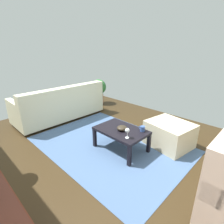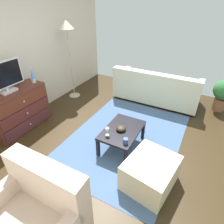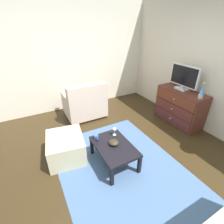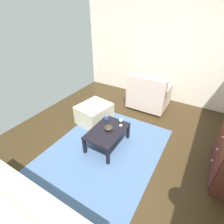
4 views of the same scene
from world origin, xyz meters
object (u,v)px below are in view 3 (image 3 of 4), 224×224
Objects in this scene: tv at (184,77)px; dresser at (179,107)px; ottoman at (66,147)px; coffee_table at (114,148)px; wine_glass at (114,129)px; bowl_decorative at (114,142)px; mug at (96,137)px; armchair at (85,103)px; lava_lamp at (202,91)px.

dresser is at bearing -20.65° from tv.
ottoman is (-0.02, -2.70, -0.88)m from tv.
coffee_table is 5.26× the size of wine_glass.
tv reaches higher than bowl_decorative.
dresser is 1.60× the size of tv.
tv is 4.44× the size of wine_glass.
coffee_table is 1.18× the size of ottoman.
dresser reaches higher than ottoman.
mug is (-0.03, -0.34, -0.07)m from wine_glass.
mug is 0.16× the size of ottoman.
ottoman is at bearing -127.35° from coffee_table.
ottoman is at bearing -90.40° from tv.
tv reaches higher than dresser.
bowl_decorative is at bearing -4.33° from armchair.
dresser reaches higher than wine_glass.
lava_lamp is at bearing 78.40° from ottoman.
dresser is 2.68m from ottoman.
wine_glass is 0.90m from ottoman.
tv is at bearing 95.53° from mug.
bowl_decorative is (0.40, -1.99, 0.00)m from dresser.
armchair is at bearing -134.27° from lava_lamp.
lava_lamp reaches higher than mug.
tv is at bearing 89.60° from ottoman.
dresser is 3.38× the size of lava_lamp.
lava_lamp is at bearing -7.36° from tv.
dresser is 6.73× the size of bowl_decorative.
wine_glass is (0.25, -1.87, -0.61)m from tv.
armchair is at bearing 175.67° from bowl_decorative.
bowl_decorative is (-0.03, 0.01, 0.09)m from coffee_table.
mug is at bearing 64.33° from ottoman.
dresser is 0.72m from lava_lamp.
bowl_decorative is at bearing -91.58° from lava_lamp.
dresser is at bearing 101.50° from bowl_decorative.
mug is (-0.31, -2.14, -0.54)m from lava_lamp.
bowl_decorative is at bearing -76.91° from tv.
wine_glass is 0.35m from mug.
wine_glass is 0.17× the size of armchair.
wine_glass is (-0.25, 0.15, 0.16)m from coffee_table.
tv reaches higher than mug.
lava_lamp is 2.23m from mug.
dresser is 7.10× the size of wine_glass.
coffee_table is at bearing -76.21° from tv.
mug is (0.15, -2.19, 0.01)m from dresser.
wine_glass is at bearing -98.58° from lava_lamp.
coffee_table is at bearing 52.65° from ottoman.
ottoman is at bearing -33.59° from armchair.
lava_lamp is at bearing 88.42° from bowl_decorative.
armchair reaches higher than dresser.
lava_lamp is (0.46, -0.04, 0.55)m from dresser.
armchair is at bearing 146.41° from ottoman.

